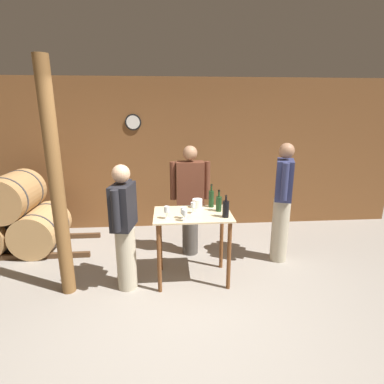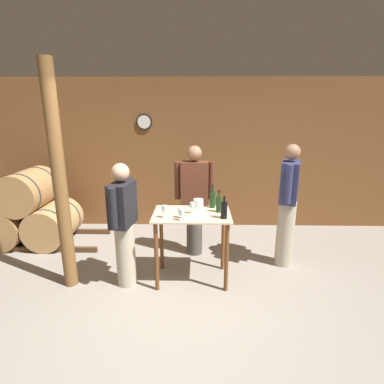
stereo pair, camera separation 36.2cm
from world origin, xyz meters
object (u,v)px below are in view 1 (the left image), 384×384
at_px(wine_bottle_center, 226,209).
at_px(wine_glass_far_side, 193,206).
at_px(person_visitor_bearded, 190,199).
at_px(wooden_post, 56,185).
at_px(wine_glass_near_center, 183,211).
at_px(wine_glass_near_right, 185,213).
at_px(ice_bucket, 197,203).
at_px(wine_glass_near_left, 167,210).
at_px(wine_bottle_far_left, 211,198).
at_px(person_host, 282,201).
at_px(person_visitor_with_scarf, 124,226).
at_px(wine_bottle_left, 219,203).

xyz_separation_m(wine_bottle_center, wine_glass_far_side, (-0.38, 0.17, -0.01)).
bearing_deg(wine_glass_far_side, person_visitor_bearded, 88.68).
distance_m(wooden_post, wine_glass_near_center, 1.46).
distance_m(wine_glass_near_right, wine_glass_far_side, 0.29).
bearing_deg(ice_bucket, wine_glass_near_center, -117.35).
xyz_separation_m(wine_glass_near_left, ice_bucket, (0.40, 0.39, -0.05)).
distance_m(wine_glass_far_side, ice_bucket, 0.25).
distance_m(wine_bottle_far_left, wine_glass_far_side, 0.35).
relative_size(wine_glass_near_left, wine_glass_near_center, 1.13).
xyz_separation_m(wine_bottle_center, person_host, (0.92, 0.58, -0.10)).
distance_m(wine_bottle_far_left, wine_glass_near_center, 0.56).
distance_m(ice_bucket, person_visitor_with_scarf, 0.99).
height_order(wine_glass_near_center, person_host, person_host).
xyz_separation_m(wine_glass_far_side, person_visitor_with_scarf, (-0.83, -0.14, -0.19)).
height_order(ice_bucket, person_visitor_bearded, person_visitor_bearded).
bearing_deg(wine_bottle_center, wine_glass_near_right, -169.68).
distance_m(wine_glass_near_left, wine_glass_near_right, 0.23).
distance_m(wine_bottle_center, wine_glass_near_center, 0.51).
bearing_deg(wine_bottle_left, person_visitor_with_scarf, -170.43).
bearing_deg(person_visitor_with_scarf, wine_bottle_left, 9.57).
bearing_deg(wine_glass_far_side, person_host, 17.57).
distance_m(wine_bottle_center, person_host, 1.10).
bearing_deg(wine_glass_near_right, wine_glass_far_side, 64.97).
relative_size(wine_glass_far_side, person_visitor_with_scarf, 0.09).
bearing_deg(wine_glass_near_right, wine_glass_near_left, 155.57).
bearing_deg(wine_glass_near_right, wine_bottle_left, 35.11).
distance_m(wine_glass_near_center, ice_bucket, 0.45).
bearing_deg(wine_bottle_far_left, wine_glass_far_side, -137.90).
distance_m(wine_bottle_far_left, wine_bottle_center, 0.42).
bearing_deg(person_visitor_bearded, person_host, -14.26).
bearing_deg(wine_bottle_left, person_visitor_bearded, 114.84).
xyz_separation_m(wine_bottle_left, wine_glass_near_right, (-0.45, -0.32, -0.00)).
relative_size(wine_glass_near_center, person_visitor_with_scarf, 0.09).
height_order(wine_bottle_far_left, wine_glass_near_center, wine_bottle_far_left).
bearing_deg(wine_glass_far_side, wine_bottle_left, 10.17).
bearing_deg(person_host, wine_glass_near_right, -154.76).
relative_size(wine_glass_near_left, ice_bucket, 1.17).
xyz_separation_m(wine_bottle_left, wine_glass_near_center, (-0.46, -0.23, -0.01)).
bearing_deg(wine_bottle_center, wine_bottle_left, 101.42).
bearing_deg(person_visitor_with_scarf, wine_glass_far_side, 9.33).
bearing_deg(wine_glass_near_right, wine_bottle_center, 10.32).
distance_m(wine_bottle_far_left, wine_bottle_left, 0.19).
xyz_separation_m(wooden_post, person_visitor_bearded, (1.56, 0.90, -0.47)).
xyz_separation_m(wooden_post, person_host, (2.85, 0.58, -0.44)).
height_order(wine_glass_near_left, wine_glass_near_right, wine_glass_near_left).
bearing_deg(wine_glass_near_left, person_visitor_bearded, 69.23).
bearing_deg(wine_glass_far_side, wine_bottle_far_left, 42.10).
bearing_deg(person_visitor_bearded, wooden_post, -149.96).
height_order(ice_bucket, person_host, person_host).
distance_m(wine_glass_near_right, person_visitor_bearded, 1.01).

